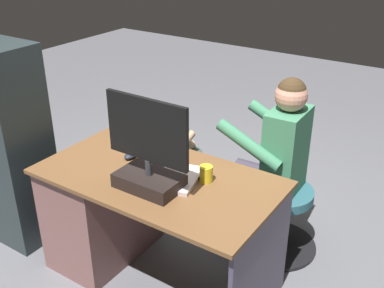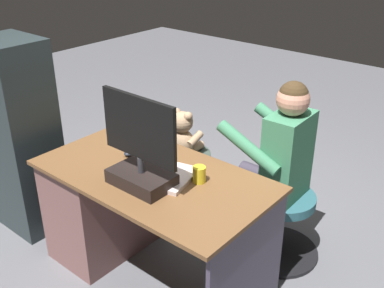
{
  "view_description": "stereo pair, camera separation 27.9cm",
  "coord_description": "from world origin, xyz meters",
  "px_view_note": "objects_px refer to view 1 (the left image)",
  "views": [
    {
      "loc": [
        -1.4,
        2.13,
        2.02
      ],
      "look_at": [
        -0.01,
        0.03,
        0.79
      ],
      "focal_mm": 43.3,
      "sensor_mm": 36.0,
      "label": 1
    },
    {
      "loc": [
        -1.62,
        1.96,
        2.02
      ],
      "look_at": [
        -0.01,
        0.03,
        0.79
      ],
      "focal_mm": 43.3,
      "sensor_mm": 36.0,
      "label": 2
    }
  ],
  "objects_px": {
    "computer_mouse": "(131,155)",
    "teddy_bear": "(175,134)",
    "visitor_chair": "(279,215)",
    "office_chair_teddy": "(175,179)",
    "keyboard": "(168,169)",
    "monitor": "(148,159)",
    "person": "(273,151)",
    "desk": "(114,206)",
    "cup": "(206,174)",
    "tv_remote": "(136,168)"
  },
  "relations": [
    {
      "from": "cup",
      "to": "teddy_bear",
      "type": "relative_size",
      "value": 0.27
    },
    {
      "from": "desk",
      "to": "office_chair_teddy",
      "type": "relative_size",
      "value": 2.4
    },
    {
      "from": "monitor",
      "to": "person",
      "type": "bearing_deg",
      "value": -114.24
    },
    {
      "from": "teddy_bear",
      "to": "cup",
      "type": "bearing_deg",
      "value": 136.5
    },
    {
      "from": "cup",
      "to": "visitor_chair",
      "type": "relative_size",
      "value": 0.17
    },
    {
      "from": "computer_mouse",
      "to": "cup",
      "type": "distance_m",
      "value": 0.52
    },
    {
      "from": "keyboard",
      "to": "visitor_chair",
      "type": "distance_m",
      "value": 0.89
    },
    {
      "from": "person",
      "to": "teddy_bear",
      "type": "bearing_deg",
      "value": -2.37
    },
    {
      "from": "person",
      "to": "desk",
      "type": "bearing_deg",
      "value": 41.58
    },
    {
      "from": "computer_mouse",
      "to": "teddy_bear",
      "type": "distance_m",
      "value": 0.65
    },
    {
      "from": "monitor",
      "to": "desk",
      "type": "bearing_deg",
      "value": -17.43
    },
    {
      "from": "desk",
      "to": "monitor",
      "type": "relative_size",
      "value": 2.69
    },
    {
      "from": "desk",
      "to": "teddy_bear",
      "type": "xyz_separation_m",
      "value": [
        0.02,
        -0.7,
        0.22
      ]
    },
    {
      "from": "monitor",
      "to": "tv_remote",
      "type": "height_order",
      "value": "monitor"
    },
    {
      "from": "desk",
      "to": "computer_mouse",
      "type": "height_order",
      "value": "computer_mouse"
    },
    {
      "from": "desk",
      "to": "monitor",
      "type": "height_order",
      "value": "monitor"
    },
    {
      "from": "cup",
      "to": "office_chair_teddy",
      "type": "distance_m",
      "value": 1.01
    },
    {
      "from": "monitor",
      "to": "teddy_bear",
      "type": "xyz_separation_m",
      "value": [
        0.42,
        -0.82,
        -0.28
      ]
    },
    {
      "from": "visitor_chair",
      "to": "person",
      "type": "xyz_separation_m",
      "value": [
        0.08,
        -0.0,
        0.45
      ]
    },
    {
      "from": "person",
      "to": "visitor_chair",
      "type": "bearing_deg",
      "value": 178.46
    },
    {
      "from": "desk",
      "to": "cup",
      "type": "height_order",
      "value": "cup"
    },
    {
      "from": "teddy_bear",
      "to": "computer_mouse",
      "type": "bearing_deg",
      "value": 100.71
    },
    {
      "from": "visitor_chair",
      "to": "keyboard",
      "type": "bearing_deg",
      "value": 51.37
    },
    {
      "from": "desk",
      "to": "visitor_chair",
      "type": "bearing_deg",
      "value": -141.46
    },
    {
      "from": "cup",
      "to": "visitor_chair",
      "type": "height_order",
      "value": "cup"
    },
    {
      "from": "desk",
      "to": "person",
      "type": "relative_size",
      "value": 1.14
    },
    {
      "from": "computer_mouse",
      "to": "teddy_bear",
      "type": "height_order",
      "value": "teddy_bear"
    },
    {
      "from": "computer_mouse",
      "to": "person",
      "type": "height_order",
      "value": "person"
    },
    {
      "from": "cup",
      "to": "desk",
      "type": "bearing_deg",
      "value": 8.96
    },
    {
      "from": "visitor_chair",
      "to": "office_chair_teddy",
      "type": "bearing_deg",
      "value": -1.54
    },
    {
      "from": "computer_mouse",
      "to": "visitor_chair",
      "type": "distance_m",
      "value": 1.06
    },
    {
      "from": "keyboard",
      "to": "person",
      "type": "bearing_deg",
      "value": -123.25
    },
    {
      "from": "keyboard",
      "to": "teddy_bear",
      "type": "height_order",
      "value": "teddy_bear"
    },
    {
      "from": "keyboard",
      "to": "cup",
      "type": "xyz_separation_m",
      "value": [
        -0.25,
        -0.02,
        0.04
      ]
    },
    {
      "from": "tv_remote",
      "to": "visitor_chair",
      "type": "distance_m",
      "value": 1.04
    },
    {
      "from": "teddy_bear",
      "to": "visitor_chair",
      "type": "bearing_deg",
      "value": 177.71
    },
    {
      "from": "monitor",
      "to": "teddy_bear",
      "type": "relative_size",
      "value": 1.47
    },
    {
      "from": "computer_mouse",
      "to": "office_chair_teddy",
      "type": "height_order",
      "value": "computer_mouse"
    },
    {
      "from": "keyboard",
      "to": "office_chair_teddy",
      "type": "relative_size",
      "value": 0.74
    },
    {
      "from": "tv_remote",
      "to": "office_chair_teddy",
      "type": "relative_size",
      "value": 0.26
    },
    {
      "from": "teddy_bear",
      "to": "visitor_chair",
      "type": "distance_m",
      "value": 0.93
    },
    {
      "from": "office_chair_teddy",
      "to": "person",
      "type": "relative_size",
      "value": 0.47
    },
    {
      "from": "cup",
      "to": "teddy_bear",
      "type": "distance_m",
      "value": 0.89
    },
    {
      "from": "monitor",
      "to": "office_chair_teddy",
      "type": "height_order",
      "value": "monitor"
    },
    {
      "from": "office_chair_teddy",
      "to": "visitor_chair",
      "type": "relative_size",
      "value": 1.08
    },
    {
      "from": "visitor_chair",
      "to": "teddy_bear",
      "type": "bearing_deg",
      "value": -2.29
    },
    {
      "from": "cup",
      "to": "tv_remote",
      "type": "distance_m",
      "value": 0.42
    },
    {
      "from": "monitor",
      "to": "visitor_chair",
      "type": "bearing_deg",
      "value": -119.08
    },
    {
      "from": "monitor",
      "to": "cup",
      "type": "distance_m",
      "value": 0.33
    },
    {
      "from": "office_chair_teddy",
      "to": "person",
      "type": "distance_m",
      "value": 0.9
    }
  ]
}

